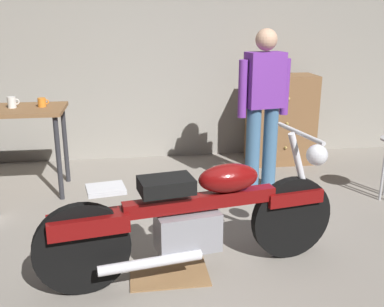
{
  "coord_description": "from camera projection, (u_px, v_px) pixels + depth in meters",
  "views": [
    {
      "loc": [
        -0.56,
        -2.95,
        1.78
      ],
      "look_at": [
        -0.04,
        0.7,
        0.65
      ],
      "focal_mm": 41.96,
      "sensor_mm": 36.0,
      "label": 1
    }
  ],
  "objects": [
    {
      "name": "ground_plane",
      "position": [
        211.0,
        262.0,
        3.39
      ],
      "size": [
        12.0,
        12.0,
        0.0
      ],
      "primitive_type": "plane",
      "color": "gray"
    },
    {
      "name": "back_wall",
      "position": [
        172.0,
        36.0,
        5.59
      ],
      "size": [
        8.0,
        0.12,
        3.1
      ],
      "primitive_type": "cube",
      "color": "gray",
      "rests_on": "ground_plane"
    },
    {
      "name": "motorcycle",
      "position": [
        197.0,
        215.0,
        3.13
      ],
      "size": [
        2.17,
        0.73,
        1.0
      ],
      "rotation": [
        0.0,
        0.0,
        0.17
      ],
      "color": "black",
      "rests_on": "ground_plane"
    },
    {
      "name": "person_standing",
      "position": [
        263.0,
        103.0,
        4.63
      ],
      "size": [
        0.56,
        0.28,
        1.67
      ],
      "rotation": [
        0.0,
        0.0,
        3.32
      ],
      "color": "#426A90",
      "rests_on": "ground_plane"
    },
    {
      "name": "wooden_dresser",
      "position": [
        281.0,
        119.0,
        5.58
      ],
      "size": [
        0.8,
        0.47,
        1.1
      ],
      "color": "brown",
      "rests_on": "ground_plane"
    },
    {
      "name": "drip_tray",
      "position": [
        169.0,
        273.0,
        3.24
      ],
      "size": [
        0.56,
        0.4,
        0.01
      ],
      "primitive_type": "cube",
      "color": "olive",
      "rests_on": "ground_plane"
    },
    {
      "name": "mug_white_ceramic",
      "position": [
        12.0,
        102.0,
        4.49
      ],
      "size": [
        0.12,
        0.08,
        0.11
      ],
      "color": "white",
      "rests_on": "workbench"
    },
    {
      "name": "mug_orange_travel",
      "position": [
        42.0,
        102.0,
        4.54
      ],
      "size": [
        0.11,
        0.08,
        0.09
      ],
      "color": "orange",
      "rests_on": "workbench"
    }
  ]
}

